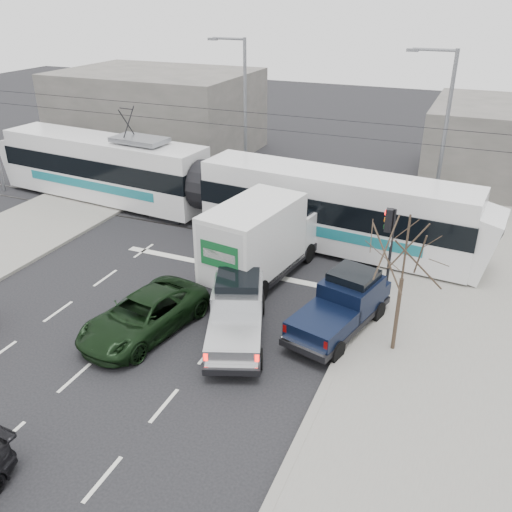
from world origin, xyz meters
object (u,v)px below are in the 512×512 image
at_px(bare_tree, 405,254).
at_px(box_truck, 261,240).
at_px(street_lamp_far, 242,108).
at_px(street_lamp_near, 441,133).
at_px(silver_pickup, 237,310).
at_px(navy_pickup, 343,304).
at_px(tram, 206,186).
at_px(green_car, 144,315).
at_px(traffic_signal, 389,232).

bearing_deg(bare_tree, box_truck, 152.68).
height_order(bare_tree, street_lamp_far, street_lamp_far).
bearing_deg(bare_tree, street_lamp_near, 91.42).
height_order(silver_pickup, navy_pickup, navy_pickup).
bearing_deg(tram, green_car, -69.72).
distance_m(bare_tree, navy_pickup, 3.50).
distance_m(bare_tree, silver_pickup, 6.26).
height_order(traffic_signal, street_lamp_far, street_lamp_far).
bearing_deg(street_lamp_near, street_lamp_far, 170.13).
bearing_deg(street_lamp_far, navy_pickup, -52.57).
height_order(bare_tree, traffic_signal, bare_tree).
height_order(street_lamp_far, tram, street_lamp_far).
bearing_deg(bare_tree, navy_pickup, 159.88).
height_order(bare_tree, navy_pickup, bare_tree).
bearing_deg(street_lamp_far, tram, -86.92).
distance_m(bare_tree, green_car, 9.46).
height_order(street_lamp_near, box_truck, street_lamp_near).
distance_m(bare_tree, tram, 14.16).
xyz_separation_m(tram, silver_pickup, (6.01, -9.13, -1.02)).
distance_m(traffic_signal, street_lamp_far, 14.47).
distance_m(silver_pickup, green_car, 3.42).
xyz_separation_m(silver_pickup, navy_pickup, (3.47, 1.80, 0.06)).
distance_m(traffic_signal, silver_pickup, 6.90).
bearing_deg(box_truck, bare_tree, -18.54).
bearing_deg(street_lamp_far, street_lamp_near, -9.87).
bearing_deg(navy_pickup, silver_pickup, -138.34).
height_order(tram, box_truck, tram).
distance_m(traffic_signal, street_lamp_near, 7.91).
relative_size(street_lamp_far, box_truck, 1.21).
xyz_separation_m(street_lamp_near, navy_pickup, (-1.74, -10.76, -4.08)).
bearing_deg(traffic_signal, silver_pickup, -130.76).
height_order(bare_tree, green_car, bare_tree).
bearing_deg(green_car, silver_pickup, 32.31).
bearing_deg(tram, traffic_signal, -16.47).
height_order(street_lamp_near, navy_pickup, street_lamp_near).
height_order(navy_pickup, green_car, navy_pickup).
bearing_deg(street_lamp_near, traffic_signal, -96.41).
distance_m(navy_pickup, green_car, 7.32).
bearing_deg(street_lamp_far, traffic_signal, -41.72).
relative_size(street_lamp_near, tram, 0.33).
relative_size(tram, box_truck, 3.71).
xyz_separation_m(traffic_signal, street_lamp_far, (-10.66, 9.50, 2.37)).
xyz_separation_m(bare_tree, green_car, (-8.64, -2.36, -3.06)).
bearing_deg(street_lamp_near, tram, -162.98).
bearing_deg(navy_pickup, street_lamp_near, 95.08).
distance_m(traffic_signal, navy_pickup, 3.78).
distance_m(traffic_signal, box_truck, 5.35).
relative_size(bare_tree, navy_pickup, 0.95).
height_order(bare_tree, box_truck, bare_tree).
bearing_deg(silver_pickup, tram, 102.27).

